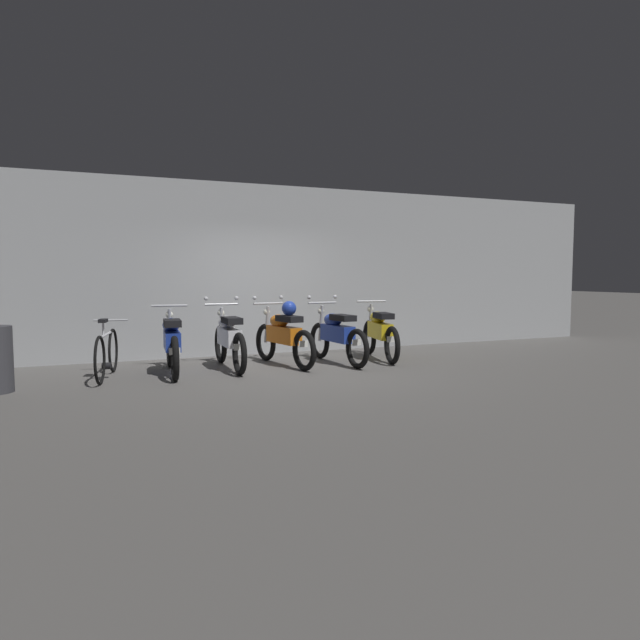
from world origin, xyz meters
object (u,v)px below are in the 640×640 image
motorbike_slot_0 (172,342)px  motorbike_slot_1 (229,338)px  motorbike_slot_2 (283,334)px  motorbike_slot_3 (337,335)px  bicycle (107,354)px  motorbike_slot_4 (380,332)px

motorbike_slot_0 → motorbike_slot_1: size_ratio=1.00×
motorbike_slot_2 → motorbike_slot_3: same height
motorbike_slot_0 → bicycle: bearing=-178.2°
bicycle → motorbike_slot_3: bearing=-0.5°
motorbike_slot_0 → motorbike_slot_4: bearing=1.5°
motorbike_slot_1 → motorbike_slot_3: size_ratio=1.00×
motorbike_slot_1 → motorbike_slot_2: (0.91, -0.04, 0.04)m
motorbike_slot_4 → bicycle: (-4.61, -0.12, -0.13)m
motorbike_slot_1 → bicycle: (-1.85, -0.14, -0.13)m
motorbike_slot_2 → motorbike_slot_3: size_ratio=0.99×
motorbike_slot_0 → motorbike_slot_1: bearing=6.6°
motorbike_slot_2 → motorbike_slot_4: (1.84, 0.03, -0.04)m
motorbike_slot_0 → motorbike_slot_2: bearing=2.2°
motorbike_slot_4 → bicycle: bearing=-178.5°
motorbike_slot_2 → bicycle: size_ratio=1.14×
motorbike_slot_1 → bicycle: bearing=-175.8°
motorbike_slot_2 → motorbike_slot_3: (0.92, -0.13, -0.04)m
motorbike_slot_0 → motorbike_slot_4: size_ratio=1.01×
motorbike_slot_2 → motorbike_slot_4: size_ratio=1.00×
motorbike_slot_3 → motorbike_slot_4: motorbike_slot_3 is taller
motorbike_slot_1 → motorbike_slot_2: 0.92m
motorbike_slot_1 → motorbike_slot_2: bearing=-2.3°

